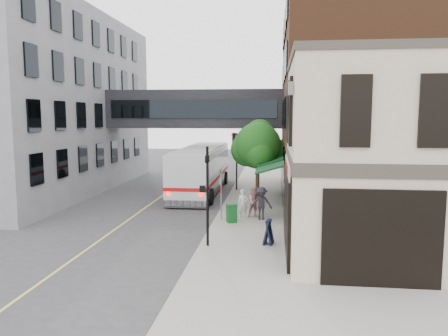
% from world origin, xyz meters
% --- Properties ---
extents(ground, '(120.00, 120.00, 0.00)m').
position_xyz_m(ground, '(0.00, 0.00, 0.00)').
color(ground, '#38383A').
rests_on(ground, ground).
extents(sidewalk_main, '(4.00, 60.00, 0.15)m').
position_xyz_m(sidewalk_main, '(2.00, 14.00, 0.07)').
color(sidewalk_main, gray).
rests_on(sidewalk_main, ground).
extents(corner_building, '(10.19, 8.12, 8.45)m').
position_xyz_m(corner_building, '(8.97, 2.00, 4.21)').
color(corner_building, '#C3B595').
rests_on(corner_building, ground).
extents(brick_building, '(13.76, 18.00, 14.00)m').
position_xyz_m(brick_building, '(9.98, 15.00, 6.99)').
color(brick_building, '#57301B').
rests_on(brick_building, ground).
extents(opposite_building, '(14.00, 24.00, 14.00)m').
position_xyz_m(opposite_building, '(-17.00, 16.00, 7.00)').
color(opposite_building, slate).
rests_on(opposite_building, ground).
extents(skyway_bridge, '(14.00, 3.18, 3.00)m').
position_xyz_m(skyway_bridge, '(-3.00, 18.00, 6.50)').
color(skyway_bridge, black).
rests_on(skyway_bridge, ground).
extents(traffic_signal_near, '(0.44, 0.22, 4.60)m').
position_xyz_m(traffic_signal_near, '(0.37, 2.00, 2.98)').
color(traffic_signal_near, black).
rests_on(traffic_signal_near, sidewalk_main).
extents(traffic_signal_far, '(0.53, 0.28, 4.50)m').
position_xyz_m(traffic_signal_far, '(0.26, 17.00, 3.34)').
color(traffic_signal_far, black).
rests_on(traffic_signal_far, sidewalk_main).
extents(street_sign_pole, '(0.08, 0.75, 3.00)m').
position_xyz_m(street_sign_pole, '(0.39, 7.00, 1.93)').
color(street_sign_pole, gray).
rests_on(street_sign_pole, sidewalk_main).
extents(street_tree, '(3.80, 3.20, 5.60)m').
position_xyz_m(street_tree, '(2.19, 13.22, 3.91)').
color(street_tree, '#382619').
rests_on(street_tree, sidewalk_main).
extents(lane_marking, '(0.12, 40.00, 0.01)m').
position_xyz_m(lane_marking, '(-5.00, 10.00, 0.01)').
color(lane_marking, '#D8CC4C').
rests_on(lane_marking, ground).
extents(bus, '(3.16, 12.91, 3.47)m').
position_xyz_m(bus, '(-2.32, 16.38, 1.95)').
color(bus, silver).
rests_on(bus, ground).
extents(pedestrian_a, '(0.67, 0.50, 1.64)m').
position_xyz_m(pedestrian_a, '(1.57, 7.68, 0.97)').
color(pedestrian_a, silver).
rests_on(pedestrian_a, sidewalk_main).
extents(pedestrian_b, '(1.05, 0.95, 1.78)m').
position_xyz_m(pedestrian_b, '(2.27, 7.88, 1.04)').
color(pedestrian_b, tan).
rests_on(pedestrian_b, sidewalk_main).
extents(pedestrian_c, '(1.25, 0.77, 1.87)m').
position_xyz_m(pedestrian_c, '(2.65, 7.27, 1.08)').
color(pedestrian_c, '#222129').
rests_on(pedestrian_c, sidewalk_main).
extents(newspaper_box, '(0.65, 0.62, 1.03)m').
position_xyz_m(newspaper_box, '(1.05, 6.45, 0.67)').
color(newspaper_box, '#12501D').
rests_on(newspaper_box, sidewalk_main).
extents(sandwich_board, '(0.53, 0.70, 1.13)m').
position_xyz_m(sandwich_board, '(3.12, 2.55, 0.72)').
color(sandwich_board, black).
rests_on(sandwich_board, sidewalk_main).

